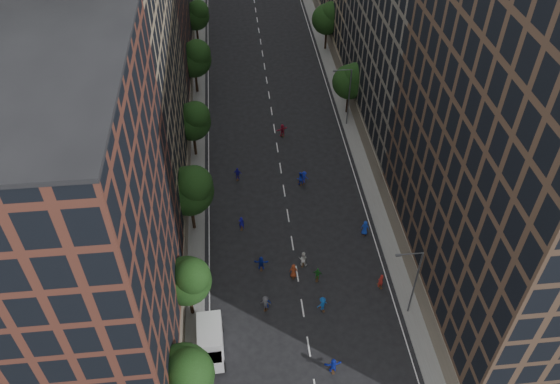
# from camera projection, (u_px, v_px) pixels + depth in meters

# --- Properties ---
(ground) EXTENTS (240.00, 240.00, 0.00)m
(ground) POSITION_uv_depth(u_px,v_px,m) (278.00, 150.00, 75.35)
(ground) COLOR black
(ground) RESTS_ON ground
(sidewalk_left) EXTENTS (4.00, 105.00, 0.15)m
(sidewalk_left) POSITION_uv_depth(u_px,v_px,m) (191.00, 123.00, 79.93)
(sidewalk_left) COLOR slate
(sidewalk_left) RESTS_ON ground
(sidewalk_right) EXTENTS (4.00, 105.00, 0.15)m
(sidewalk_right) POSITION_uv_depth(u_px,v_px,m) (352.00, 114.00, 81.70)
(sidewalk_right) COLOR slate
(sidewalk_right) RESTS_ON ground
(bldg_left_a) EXTENTS (14.00, 22.00, 30.00)m
(bldg_left_a) POSITION_uv_depth(u_px,v_px,m) (71.00, 240.00, 42.52)
(bldg_left_a) COLOR #51291E
(bldg_left_a) RESTS_ON ground
(bldg_left_b) EXTENTS (14.00, 26.00, 34.00)m
(bldg_left_b) POSITION_uv_depth(u_px,v_px,m) (107.00, 64.00, 58.82)
(bldg_left_b) COLOR #89765A
(bldg_left_b) RESTS_ON ground
(bldg_left_c) EXTENTS (14.00, 20.00, 28.00)m
(bldg_left_c) POSITION_uv_depth(u_px,v_px,m) (133.00, 3.00, 77.75)
(bldg_left_c) COLOR #51291E
(bldg_left_c) RESTS_ON ground
(bldg_right_a) EXTENTS (14.00, 30.00, 36.00)m
(bldg_right_a) POSITION_uv_depth(u_px,v_px,m) (528.00, 149.00, 46.24)
(bldg_right_a) COLOR #4A3527
(bldg_right_a) RESTS_ON ground
(bldg_right_b) EXTENTS (14.00, 28.00, 33.00)m
(bldg_right_b) POSITION_uv_depth(u_px,v_px,m) (424.00, 17.00, 68.58)
(bldg_right_b) COLOR #635C51
(bldg_right_b) RESTS_ON ground
(tree_left_0) EXTENTS (5.20, 5.20, 8.83)m
(tree_left_0) POSITION_uv_depth(u_px,v_px,m) (185.00, 374.00, 43.94)
(tree_left_0) COLOR black
(tree_left_0) RESTS_ON ground
(tree_left_1) EXTENTS (4.80, 4.80, 8.21)m
(tree_left_1) POSITION_uv_depth(u_px,v_px,m) (188.00, 280.00, 51.58)
(tree_left_1) COLOR black
(tree_left_1) RESTS_ON ground
(tree_left_2) EXTENTS (5.60, 5.60, 9.45)m
(tree_left_2) POSITION_uv_depth(u_px,v_px,m) (190.00, 189.00, 59.84)
(tree_left_2) COLOR black
(tree_left_2) RESTS_ON ground
(tree_left_3) EXTENTS (5.00, 5.00, 8.58)m
(tree_left_3) POSITION_uv_depth(u_px,v_px,m) (193.00, 120.00, 70.51)
(tree_left_3) COLOR black
(tree_left_3) RESTS_ON ground
(tree_left_4) EXTENTS (5.40, 5.40, 9.08)m
(tree_left_4) POSITION_uv_depth(u_px,v_px,m) (195.00, 58.00, 82.08)
(tree_left_4) COLOR black
(tree_left_4) RESTS_ON ground
(tree_left_5) EXTENTS (4.80, 4.80, 8.33)m
(tree_left_5) POSITION_uv_depth(u_px,v_px,m) (196.00, 15.00, 94.14)
(tree_left_5) COLOR black
(tree_left_5) RESTS_ON ground
(tree_right_a) EXTENTS (5.00, 5.00, 8.39)m
(tree_right_a) POSITION_uv_depth(u_px,v_px,m) (351.00, 80.00, 78.17)
(tree_right_a) COLOR black
(tree_right_a) RESTS_ON ground
(tree_right_b) EXTENTS (5.20, 5.20, 8.83)m
(tree_right_b) POSITION_uv_depth(u_px,v_px,m) (328.00, 17.00, 92.65)
(tree_right_b) COLOR black
(tree_right_b) RESTS_ON ground
(streetlamp_near) EXTENTS (2.64, 0.22, 9.06)m
(streetlamp_near) POSITION_uv_depth(u_px,v_px,m) (414.00, 280.00, 52.05)
(streetlamp_near) COLOR #595B60
(streetlamp_near) RESTS_ON ground
(streetlamp_far) EXTENTS (2.64, 0.22, 9.06)m
(streetlamp_far) POSITION_uv_depth(u_px,v_px,m) (348.00, 94.00, 76.31)
(streetlamp_far) COLOR #595B60
(streetlamp_far) RESTS_ON ground
(cargo_van) EXTENTS (2.63, 5.35, 2.81)m
(cargo_van) POSITION_uv_depth(u_px,v_px,m) (210.00, 341.00, 51.29)
(cargo_van) COLOR silver
(cargo_van) RESTS_ON ground
(skater_3) EXTENTS (1.33, 1.07, 1.80)m
(skater_3) POSITION_uv_depth(u_px,v_px,m) (322.00, 304.00, 55.12)
(skater_3) COLOR #11438F
(skater_3) RESTS_ON ground
(skater_4) EXTENTS (0.98, 0.67, 1.55)m
(skater_4) POSITION_uv_depth(u_px,v_px,m) (267.00, 303.00, 55.40)
(skater_4) COLOR #132C9A
(skater_4) RESTS_ON ground
(skater_5) EXTENTS (1.67, 0.62, 1.77)m
(skater_5) POSITION_uv_depth(u_px,v_px,m) (333.00, 366.00, 50.09)
(skater_5) COLOR #1527AD
(skater_5) RESTS_ON ground
(skater_6) EXTENTS (0.94, 0.67, 1.80)m
(skater_6) POSITION_uv_depth(u_px,v_px,m) (293.00, 271.00, 58.29)
(skater_6) COLOR maroon
(skater_6) RESTS_ON ground
(skater_7) EXTENTS (0.78, 0.64, 1.83)m
(skater_7) POSITION_uv_depth(u_px,v_px,m) (381.00, 281.00, 57.28)
(skater_7) COLOR #A6221B
(skater_7) RESTS_ON ground
(skater_8) EXTENTS (1.13, 1.00, 1.94)m
(skater_8) POSITION_uv_depth(u_px,v_px,m) (303.00, 259.00, 59.45)
(skater_8) COLOR white
(skater_8) RESTS_ON ground
(skater_9) EXTENTS (1.26, 0.91, 1.75)m
(skater_9) POSITION_uv_depth(u_px,v_px,m) (265.00, 303.00, 55.26)
(skater_9) COLOR #444349
(skater_9) RESTS_ON ground
(skater_10) EXTENTS (1.06, 0.73, 1.66)m
(skater_10) POSITION_uv_depth(u_px,v_px,m) (318.00, 274.00, 58.05)
(skater_10) COLOR #1E6723
(skater_10) RESTS_ON ground
(skater_11) EXTENTS (1.69, 0.72, 1.76)m
(skater_11) POSITION_uv_depth(u_px,v_px,m) (261.00, 263.00, 59.11)
(skater_11) COLOR #122598
(skater_11) RESTS_ON ground
(skater_12) EXTENTS (1.09, 0.89, 1.92)m
(skater_12) POSITION_uv_depth(u_px,v_px,m) (365.00, 228.00, 62.92)
(skater_12) COLOR #1535AD
(skater_12) RESTS_ON ground
(skater_13) EXTENTS (0.72, 0.54, 1.80)m
(skater_13) POSITION_uv_depth(u_px,v_px,m) (241.00, 223.00, 63.59)
(skater_13) COLOR #141297
(skater_13) RESTS_ON ground
(skater_14) EXTENTS (1.04, 0.91, 1.82)m
(skater_14) POSITION_uv_depth(u_px,v_px,m) (300.00, 179.00, 69.45)
(skater_14) COLOR #172ABB
(skater_14) RESTS_ON ground
(skater_15) EXTENTS (1.27, 0.97, 1.74)m
(skater_15) POSITION_uv_depth(u_px,v_px,m) (304.00, 178.00, 69.65)
(skater_15) COLOR #13209B
(skater_15) RESTS_ON ground
(skater_16) EXTENTS (1.10, 0.70, 1.74)m
(skater_16) POSITION_uv_depth(u_px,v_px,m) (238.00, 174.00, 70.18)
(skater_16) COLOR #171191
(skater_16) RESTS_ON ground
(skater_17) EXTENTS (1.79, 1.17, 1.85)m
(skater_17) POSITION_uv_depth(u_px,v_px,m) (282.00, 130.00, 77.10)
(skater_17) COLOR #A81C36
(skater_17) RESTS_ON ground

